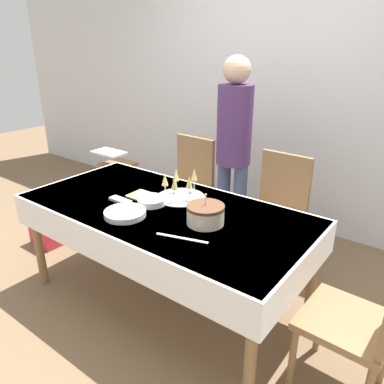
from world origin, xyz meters
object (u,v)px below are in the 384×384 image
dining_chair_far_right (276,212)px  plate_stack_main (125,213)px  birthday_cake (205,214)px  plate_stack_dessert (152,201)px  gift_bag (45,232)px  champagne_tray (180,187)px  high_chair (117,171)px  person_standing (234,140)px  dining_chair_right_end (367,315)px  dining_chair_far_left (187,187)px

dining_chair_far_right → plate_stack_main: dining_chair_far_right is taller
birthday_cake → plate_stack_dessert: bearing=177.7°
birthday_cake → dining_chair_far_right: bearing=84.6°
dining_chair_far_right → gift_bag: bearing=-154.7°
birthday_cake → champagne_tray: bearing=149.1°
plate_stack_main → gift_bag: plate_stack_main is taller
dining_chair_far_right → champagne_tray: dining_chair_far_right is taller
gift_bag → high_chair: bearing=86.2°
dining_chair_far_right → gift_bag: dining_chair_far_right is taller
plate_stack_main → gift_bag: (-1.28, 0.18, -0.62)m
person_standing → high_chair: 1.39m
plate_stack_main → high_chair: (-1.22, 1.02, -0.26)m
dining_chair_right_end → champagne_tray: (-1.29, 0.19, 0.28)m
plate_stack_dessert → high_chair: bearing=147.3°
dining_chair_far_right → high_chair: (-1.75, -0.02, -0.04)m
dining_chair_right_end → plate_stack_dessert: 1.39m
plate_stack_dessert → gift_bag: plate_stack_dessert is taller
birthday_cake → champagne_tray: birthday_cake is taller
person_standing → high_chair: (-1.29, -0.12, -0.50)m
champagne_tray → plate_stack_main: (-0.09, -0.43, -0.06)m
plate_stack_dessert → birthday_cake: bearing=-2.3°
plate_stack_dessert → champagne_tray: bearing=67.5°
dining_chair_far_left → plate_stack_dessert: bearing=-67.9°
dining_chair_far_right → champagne_tray: size_ratio=2.86×
dining_chair_far_right → plate_stack_dessert: (-0.52, -0.80, 0.23)m
dining_chair_far_left → plate_stack_main: 1.11m
dining_chair_far_left → dining_chair_right_end: bearing=-25.2°
champagne_tray → high_chair: bearing=155.7°
plate_stack_main → plate_stack_dessert: size_ratio=1.36×
champagne_tray → person_standing: bearing=91.5°
dining_chair_right_end → gift_bag: (-2.66, -0.05, -0.40)m
dining_chair_right_end → plate_stack_main: bearing=-170.3°
high_chair → champagne_tray: bearing=-24.3°
champagne_tray → gift_bag: champagne_tray is taller
dining_chair_right_end → plate_stack_dessert: size_ratio=5.08×
champagne_tray → dining_chair_right_end: bearing=-8.5°
plate_stack_dessert → high_chair: size_ratio=0.26×
dining_chair_far_right → champagne_tray: 0.80m
dining_chair_far_left → plate_stack_dessert: dining_chair_far_left is taller
birthday_cake → high_chair: (-1.67, 0.81, -0.30)m
birthday_cake → plate_stack_main: size_ratio=0.87×
birthday_cake → high_chair: 1.88m
gift_bag → dining_chair_far_left: bearing=41.7°
dining_chair_right_end → gift_bag: size_ratio=3.49×
birthday_cake → person_standing: (-0.38, 0.93, 0.19)m
champagne_tray → high_chair: (-1.31, 0.59, -0.32)m
plate_stack_main → dining_chair_far_left: bearing=107.3°
plate_stack_main → person_standing: person_standing is taller
dining_chair_far_right → gift_bag: (-1.81, -0.85, -0.40)m
birthday_cake → gift_bag: 1.85m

